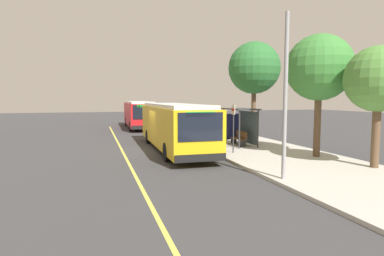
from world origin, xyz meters
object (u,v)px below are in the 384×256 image
at_px(pedestrian_commuter, 225,129).
at_px(route_sign_post, 233,122).
at_px(transit_bus_main, 174,125).
at_px(waiting_bench, 239,138).
at_px(transit_bus_second, 139,113).

bearing_deg(pedestrian_commuter, route_sign_post, -15.92).
bearing_deg(transit_bus_main, waiting_bench, 88.40).
relative_size(waiting_bench, pedestrian_commuter, 0.95).
bearing_deg(waiting_bench, route_sign_post, -31.37).
relative_size(waiting_bench, route_sign_post, 0.57).
bearing_deg(transit_bus_main, pedestrian_commuter, 106.80).
bearing_deg(route_sign_post, pedestrian_commuter, 164.08).
bearing_deg(transit_bus_second, waiting_bench, 15.62).
xyz_separation_m(transit_bus_main, waiting_bench, (0.13, 4.50, -0.98)).
relative_size(route_sign_post, pedestrian_commuter, 1.66).
height_order(transit_bus_main, route_sign_post, same).
distance_m(transit_bus_second, route_sign_post, 19.50).
height_order(transit_bus_main, transit_bus_second, same).
distance_m(route_sign_post, pedestrian_commuter, 4.33).
bearing_deg(pedestrian_commuter, transit_bus_second, -164.89).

